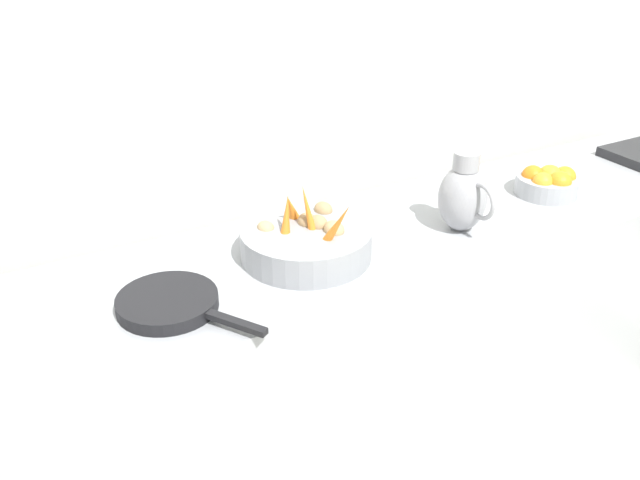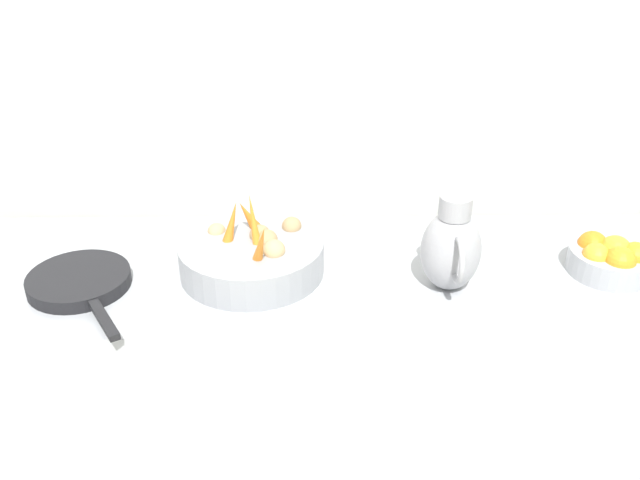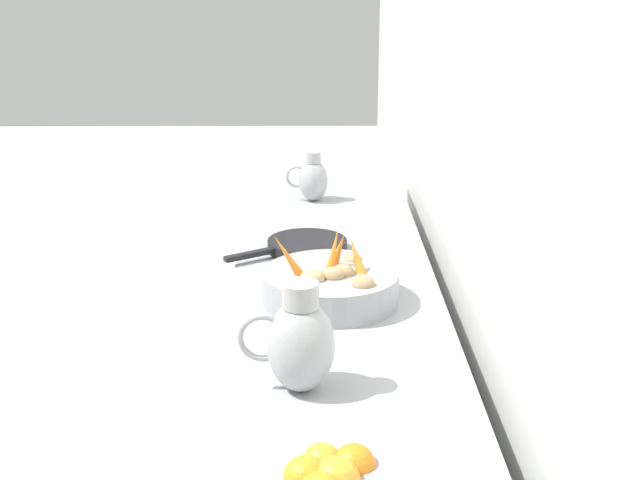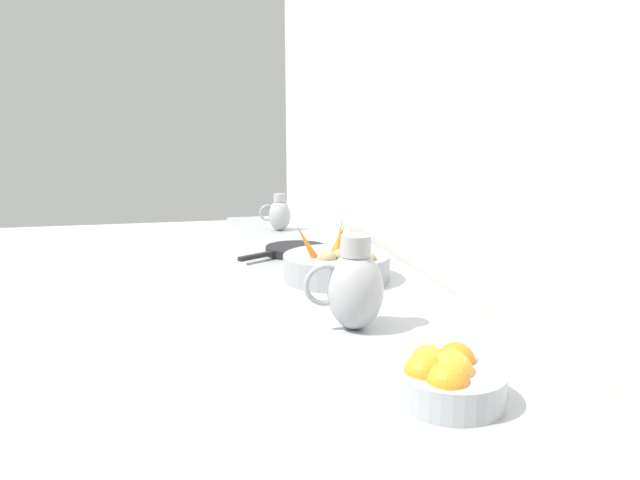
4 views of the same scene
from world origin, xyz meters
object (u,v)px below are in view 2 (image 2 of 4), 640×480
metal_pitcher_tall (451,248)px  skillet_on_counter (80,281)px  vegetable_colander (252,255)px  orange_bowl (611,258)px

metal_pitcher_tall → skillet_on_counter: size_ratio=0.66×
vegetable_colander → skillet_on_counter: vegetable_colander is taller
vegetable_colander → skillet_on_counter: (0.07, -0.43, -0.03)m
orange_bowl → vegetable_colander: bearing=-91.1°
vegetable_colander → orange_bowl: vegetable_colander is taller
vegetable_colander → orange_bowl: (0.02, 0.93, -0.00)m
vegetable_colander → metal_pitcher_tall: 0.51m
orange_bowl → skillet_on_counter: 1.37m
vegetable_colander → metal_pitcher_tall: bearing=80.9°
orange_bowl → skillet_on_counter: bearing=-87.7°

